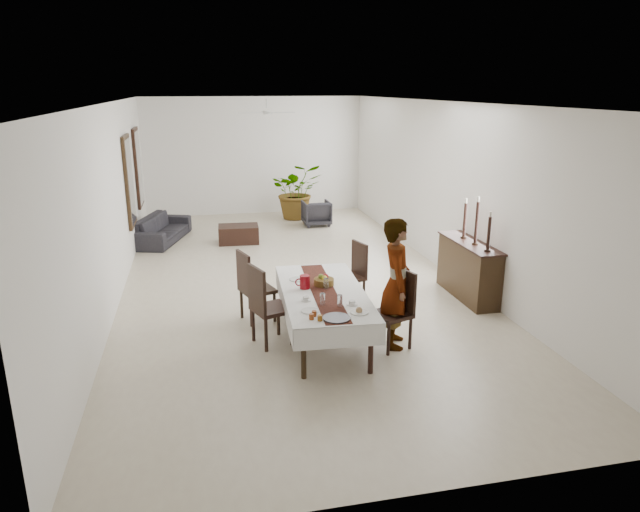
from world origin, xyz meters
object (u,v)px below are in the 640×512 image
at_px(woman, 397,283).
at_px(dining_table_top, 323,293).
at_px(sofa, 162,229).
at_px(sideboard_body, 468,271).
at_px(red_pitcher, 305,282).

bearing_deg(woman, dining_table_top, 83.77).
bearing_deg(sofa, dining_table_top, -140.14).
xyz_separation_m(dining_table_top, sideboard_body, (2.77, 1.13, -0.22)).
bearing_deg(sideboard_body, sofa, 136.95).
bearing_deg(red_pitcher, sideboard_body, 18.02).
xyz_separation_m(red_pitcher, sideboard_body, (3.00, 0.98, -0.35)).
height_order(sideboard_body, sofa, sideboard_body).
height_order(red_pitcher, sideboard_body, sideboard_body).
bearing_deg(dining_table_top, sideboard_body, 25.62).
distance_m(dining_table_top, red_pitcher, 0.31).
height_order(dining_table_top, red_pitcher, red_pitcher).
relative_size(red_pitcher, sideboard_body, 0.12).
bearing_deg(sideboard_body, dining_table_top, -157.75).
xyz_separation_m(sideboard_body, sofa, (-5.25, 4.90, -0.18)).
height_order(woman, sideboard_body, woman).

